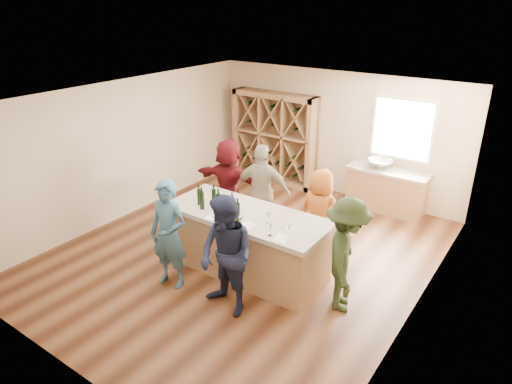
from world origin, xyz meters
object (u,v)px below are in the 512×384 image
Objects in this scene: wine_rack at (274,138)px; wine_bottle_e at (232,205)px; wine_bottle_d at (219,203)px; sink at (380,164)px; wine_bottle_b at (202,200)px; wine_bottle_c at (214,198)px; person_near_left at (169,234)px; tasting_counter_base at (247,245)px; person_near_right at (226,257)px; person_server at (346,255)px; person_far_mid at (262,192)px; wine_bottle_a at (199,197)px; person_far_right at (319,212)px; person_far_left at (229,182)px; wine_bottle_f at (238,212)px.

wine_rack reaches higher than wine_bottle_e.
wine_bottle_d is at bearing -147.48° from wine_bottle_e.
wine_bottle_b is (-1.51, -3.94, 0.22)m from sink.
person_near_left is (-0.20, -0.86, -0.35)m from wine_bottle_c.
person_near_right is at bearing -69.47° from tasting_counter_base.
wine_bottle_b is at bearing 74.80° from person_server.
sink is 2.83m from person_far_mid.
person_near_left reaches higher than wine_bottle_d.
wine_bottle_e is at bearing 47.45° from person_near_left.
wine_bottle_e is (-0.19, -0.12, 0.72)m from tasting_counter_base.
tasting_counter_base is at bearing 22.75° from wine_bottle_b.
wine_bottle_a is 1.41m from person_far_mid.
wine_rack is 7.93× the size of wine_bottle_e.
person_far_left is (-2.02, 0.02, 0.09)m from person_far_right.
person_server reaches higher than tasting_counter_base.
wine_bottle_e is at bearing -105.14° from sink.
person_far_left reaches higher than wine_bottle_f.
wine_rack is 6.81× the size of wine_bottle_d.
person_near_right is (0.95, -0.89, -0.33)m from wine_bottle_c.
sink is 4.22m from wine_bottle_b.
wine_bottle_a is 0.15× the size of person_far_left.
person_near_right reaches higher than wine_bottle_c.
wine_bottle_b is at bearing -171.30° from wine_bottle_d.
person_far_right is 1.71m from wine_bottle_f.
wine_bottle_c reaches higher than tasting_counter_base.
wine_bottle_a is at bearing -165.31° from wine_bottle_c.
person_far_right reaches higher than wine_bottle_f.
wine_bottle_b is 2.09m from person_far_right.
person_server is (2.56, 0.22, -0.34)m from wine_bottle_a.
wine_rack is 4.21m from tasting_counter_base.
wine_bottle_a is (-1.66, -3.84, 0.20)m from sink.
wine_bottle_d reaches higher than sink.
person_far_right is at bearing 93.66° from person_near_right.
person_server is at bearing 136.63° from person_far_right.
tasting_counter_base is at bearing -102.77° from sink.
wine_bottle_e is at bearing -66.40° from wine_rack.
person_far_left is (-3.06, 1.21, 0.01)m from person_server.
sink is 4.68m from person_near_right.
wine_bottle_f is (1.39, -1.55, 0.34)m from person_far_left.
person_near_left is at bearing -169.75° from person_near_right.
wine_bottle_e is 0.16× the size of person_near_left.
wine_bottle_a is at bearing -174.27° from wine_bottle_e.
tasting_counter_base is 9.37× the size of wine_bottle_e.
person_far_mid is at bearing 81.75° from wine_bottle_b.
wine_bottle_f is (-0.63, -1.53, 0.44)m from person_far_right.
person_far_right is (-1.05, 1.19, -0.08)m from person_server.
person_far_right is 0.89× the size of person_far_left.
person_far_right is at bearing -93.53° from sink.
wine_bottle_b is 0.17× the size of person_far_mid.
wine_bottle_a is at bearing 172.76° from wine_bottle_f.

